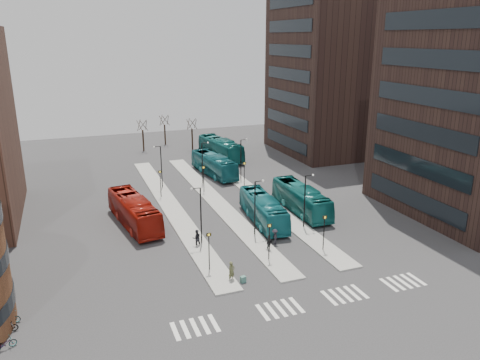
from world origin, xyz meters
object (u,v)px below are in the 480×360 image
object	(u,v)px
teal_bus_d	(220,148)
commuter_a	(197,238)
teal_bus_c	(301,199)
commuter_b	(269,243)
suitcase	(243,279)
teal_bus_b	(214,165)
red_bus	(134,211)
bicycle_far	(9,318)
teal_bus_a	(263,209)
bicycle_mid	(7,328)
traveller	(232,271)
commuter_c	(275,237)
bicycle_near	(4,344)

from	to	relation	value
teal_bus_d	commuter_a	xyz separation A→B (m)	(-13.90, -33.92, -0.89)
commuter_a	teal_bus_c	bearing A→B (deg)	-157.56
teal_bus_c	commuter_b	xyz separation A→B (m)	(-8.27, -8.85, -0.79)
suitcase	teal_bus_b	xyz separation A→B (m)	(7.83, 32.96, 1.35)
red_bus	teal_bus_d	xyz separation A→B (m)	(19.03, 25.83, 0.10)
bicycle_far	teal_bus_a	bearing A→B (deg)	-53.02
commuter_b	bicycle_mid	size ratio (longest dim) A/B	1.14
bicycle_mid	teal_bus_a	bearing A→B (deg)	-69.79
traveller	commuter_a	distance (m)	8.09
red_bus	teal_bus_d	bearing A→B (deg)	44.93
teal_bus_b	commuter_a	size ratio (longest dim) A/B	6.44
suitcase	teal_bus_b	bearing A→B (deg)	63.99
teal_bus_a	commuter_c	size ratio (longest dim) A/B	6.77
suitcase	bicycle_near	size ratio (longest dim) A/B	0.35
teal_bus_a	bicycle_near	xyz separation A→B (m)	(-26.01, -15.16, -1.14)
commuter_a	bicycle_mid	xyz separation A→B (m)	(-16.96, -9.41, -0.47)
teal_bus_b	commuter_c	bearing A→B (deg)	-101.63
bicycle_near	bicycle_far	size ratio (longest dim) A/B	0.96
red_bus	bicycle_far	size ratio (longest dim) A/B	7.27
suitcase	teal_bus_d	distance (m)	44.26
teal_bus_b	bicycle_mid	world-z (taller)	teal_bus_b
commuter_c	bicycle_far	world-z (taller)	commuter_c
red_bus	commuter_a	world-z (taller)	red_bus
commuter_c	bicycle_mid	world-z (taller)	commuter_c
commuter_a	teal_bus_d	bearing A→B (deg)	-109.41
suitcase	red_bus	distance (m)	18.15
teal_bus_a	bicycle_mid	size ratio (longest dim) A/B	7.58
teal_bus_a	teal_bus_c	xyz separation A→B (m)	(5.75, 1.54, 0.07)
teal_bus_b	teal_bus_c	size ratio (longest dim) A/B	1.00
commuter_c	bicycle_near	size ratio (longest dim) A/B	1.03
teal_bus_b	teal_bus_c	distance (m)	19.76
red_bus	teal_bus_b	world-z (taller)	red_bus
red_bus	commuter_b	world-z (taller)	red_bus
teal_bus_d	red_bus	bearing A→B (deg)	-133.69
teal_bus_c	bicycle_mid	world-z (taller)	teal_bus_c
suitcase	teal_bus_c	distance (m)	19.07
traveller	bicycle_far	size ratio (longest dim) A/B	1.11
teal_bus_a	teal_bus_d	bearing A→B (deg)	85.94
teal_bus_c	teal_bus_b	bearing A→B (deg)	106.46
commuter_a	bicycle_mid	distance (m)	19.40
traveller	teal_bus_c	bearing A→B (deg)	22.79
commuter_a	bicycle_mid	bearing A→B (deg)	31.88
bicycle_mid	bicycle_far	xyz separation A→B (m)	(0.00, 1.34, -0.01)
traveller	teal_bus_d	bearing A→B (deg)	51.82
commuter_b	commuter_a	bearing A→B (deg)	42.67
teal_bus_c	suitcase	bearing A→B (deg)	-131.85
teal_bus_d	bicycle_far	distance (m)	52.13
traveller	commuter_a	world-z (taller)	traveller
commuter_b	bicycle_near	xyz separation A→B (m)	(-23.50, -7.84, -0.42)
teal_bus_b	commuter_b	xyz separation A→B (m)	(-3.09, -27.92, -0.79)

